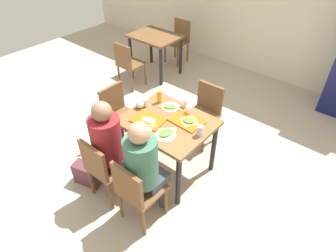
{
  "coord_description": "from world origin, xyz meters",
  "views": [
    {
      "loc": [
        1.64,
        -1.95,
        2.72
      ],
      "look_at": [
        0.0,
        0.0,
        0.69
      ],
      "focal_mm": 30.31,
      "sensor_mm": 36.0,
      "label": 1
    }
  ],
  "objects_px": {
    "person_in_red": "(110,142)",
    "plastic_cup_b": "(149,133)",
    "paper_plate_center": "(170,107)",
    "background_chair_far": "(179,38)",
    "foil_bundle": "(140,104)",
    "chair_near_left": "(103,166)",
    "soda_can": "(200,131)",
    "person_in_brown_jacket": "(144,165)",
    "plastic_cup_d": "(189,110)",
    "background_chair_near": "(128,62)",
    "background_table": "(155,42)",
    "pizza_slice_d": "(166,133)",
    "plastic_cup_a": "(185,103)",
    "chair_far_side": "(205,110)",
    "handbag": "(87,174)",
    "pizza_slice_a": "(149,121)",
    "tray_red_far": "(187,121)",
    "paper_plate_near_edge": "(165,136)",
    "tray_red_near": "(148,120)",
    "chair_left_end": "(118,111)",
    "condiment_bottle": "(159,97)",
    "chair_near_right": "(136,190)",
    "pizza_slice_c": "(170,107)",
    "plastic_cup_c": "(146,102)",
    "main_table": "(168,129)"
  },
  "relations": [
    {
      "from": "condiment_bottle",
      "to": "background_table",
      "type": "relative_size",
      "value": 0.18
    },
    {
      "from": "person_in_red",
      "to": "background_chair_near",
      "type": "distance_m",
      "value": 2.4
    },
    {
      "from": "condiment_bottle",
      "to": "handbag",
      "type": "distance_m",
      "value": 1.28
    },
    {
      "from": "pizza_slice_a",
      "to": "background_chair_near",
      "type": "distance_m",
      "value": 2.16
    },
    {
      "from": "foil_bundle",
      "to": "background_table",
      "type": "relative_size",
      "value": 0.11
    },
    {
      "from": "chair_far_side",
      "to": "tray_red_far",
      "type": "relative_size",
      "value": 2.36
    },
    {
      "from": "paper_plate_near_edge",
      "to": "person_in_red",
      "type": "bearing_deg",
      "value": -132.97
    },
    {
      "from": "chair_near_right",
      "to": "tray_red_near",
      "type": "xyz_separation_m",
      "value": [
        -0.42,
        0.65,
        0.28
      ]
    },
    {
      "from": "chair_near_right",
      "to": "person_in_red",
      "type": "relative_size",
      "value": 0.67
    },
    {
      "from": "pizza_slice_d",
      "to": "foil_bundle",
      "type": "bearing_deg",
      "value": 161.99
    },
    {
      "from": "handbag",
      "to": "pizza_slice_a",
      "type": "bearing_deg",
      "value": 54.62
    },
    {
      "from": "chair_near_left",
      "to": "handbag",
      "type": "xyz_separation_m",
      "value": [
        -0.35,
        -0.02,
        -0.36
      ]
    },
    {
      "from": "person_in_brown_jacket",
      "to": "plastic_cup_c",
      "type": "xyz_separation_m",
      "value": [
        -0.64,
        0.71,
        0.08
      ]
    },
    {
      "from": "chair_near_right",
      "to": "foil_bundle",
      "type": "bearing_deg",
      "value": 131.06
    },
    {
      "from": "pizza_slice_a",
      "to": "background_table",
      "type": "bearing_deg",
      "value": 130.49
    },
    {
      "from": "chair_near_right",
      "to": "plastic_cup_a",
      "type": "distance_m",
      "value": 1.21
    },
    {
      "from": "tray_red_near",
      "to": "paper_plate_near_edge",
      "type": "height_order",
      "value": "tray_red_near"
    },
    {
      "from": "paper_plate_near_edge",
      "to": "condiment_bottle",
      "type": "relative_size",
      "value": 1.38
    },
    {
      "from": "chair_near_left",
      "to": "chair_near_right",
      "type": "distance_m",
      "value": 0.5
    },
    {
      "from": "foil_bundle",
      "to": "paper_plate_center",
      "type": "bearing_deg",
      "value": 41.68
    },
    {
      "from": "chair_far_side",
      "to": "background_chair_near",
      "type": "distance_m",
      "value": 1.89
    },
    {
      "from": "chair_near_left",
      "to": "foil_bundle",
      "type": "height_order",
      "value": "foil_bundle"
    },
    {
      "from": "chair_left_end",
      "to": "tray_red_near",
      "type": "xyz_separation_m",
      "value": [
        0.71,
        -0.14,
        0.28
      ]
    },
    {
      "from": "person_in_red",
      "to": "plastic_cup_b",
      "type": "xyz_separation_m",
      "value": [
        0.27,
        0.3,
        0.08
      ]
    },
    {
      "from": "handbag",
      "to": "pizza_slice_c",
      "type": "bearing_deg",
      "value": 65.6
    },
    {
      "from": "chair_left_end",
      "to": "person_in_brown_jacket",
      "type": "xyz_separation_m",
      "value": [
        1.13,
        -0.65,
        0.25
      ]
    },
    {
      "from": "paper_plate_near_edge",
      "to": "handbag",
      "type": "height_order",
      "value": "paper_plate_near_edge"
    },
    {
      "from": "pizza_slice_d",
      "to": "tray_red_near",
      "type": "bearing_deg",
      "value": 169.1
    },
    {
      "from": "chair_left_end",
      "to": "background_table",
      "type": "distance_m",
      "value": 2.1
    },
    {
      "from": "chair_near_left",
      "to": "soda_can",
      "type": "xyz_separation_m",
      "value": [
        0.67,
        0.81,
        0.34
      ]
    },
    {
      "from": "paper_plate_near_edge",
      "to": "pizza_slice_a",
      "type": "distance_m",
      "value": 0.3
    },
    {
      "from": "chair_near_right",
      "to": "chair_far_side",
      "type": "relative_size",
      "value": 1.0
    },
    {
      "from": "paper_plate_near_edge",
      "to": "foil_bundle",
      "type": "distance_m",
      "value": 0.61
    },
    {
      "from": "person_in_brown_jacket",
      "to": "plastic_cup_d",
      "type": "height_order",
      "value": "person_in_brown_jacket"
    },
    {
      "from": "plastic_cup_a",
      "to": "background_table",
      "type": "xyz_separation_m",
      "value": [
        -1.84,
        1.5,
        -0.18
      ]
    },
    {
      "from": "plastic_cup_a",
      "to": "background_chair_far",
      "type": "xyz_separation_m",
      "value": [
        -1.84,
        2.24,
        -0.32
      ]
    },
    {
      "from": "chair_far_side",
      "to": "plastic_cup_a",
      "type": "bearing_deg",
      "value": -93.19
    },
    {
      "from": "main_table",
      "to": "pizza_slice_d",
      "type": "distance_m",
      "value": 0.28
    },
    {
      "from": "chair_near_right",
      "to": "background_chair_far",
      "type": "relative_size",
      "value": 1.0
    },
    {
      "from": "background_chair_near",
      "to": "background_table",
      "type": "bearing_deg",
      "value": 90.0
    },
    {
      "from": "chair_near_left",
      "to": "person_in_red",
      "type": "bearing_deg",
      "value": 90.0
    },
    {
      "from": "tray_red_far",
      "to": "foil_bundle",
      "type": "relative_size",
      "value": 3.6
    },
    {
      "from": "plastic_cup_b",
      "to": "pizza_slice_a",
      "type": "bearing_deg",
      "value": 133.66
    },
    {
      "from": "paper_plate_center",
      "to": "background_chair_far",
      "type": "height_order",
      "value": "background_chair_far"
    },
    {
      "from": "main_table",
      "to": "plastic_cup_c",
      "type": "height_order",
      "value": "plastic_cup_c"
    },
    {
      "from": "chair_far_side",
      "to": "tray_red_far",
      "type": "xyz_separation_m",
      "value": [
        0.17,
        -0.67,
        0.28
      ]
    },
    {
      "from": "handbag",
      "to": "chair_left_end",
      "type": "bearing_deg",
      "value": 109.3
    },
    {
      "from": "chair_left_end",
      "to": "condiment_bottle",
      "type": "relative_size",
      "value": 5.31
    },
    {
      "from": "background_table",
      "to": "background_chair_near",
      "type": "distance_m",
      "value": 0.75
    },
    {
      "from": "person_in_brown_jacket",
      "to": "foil_bundle",
      "type": "distance_m",
      "value": 0.92
    }
  ]
}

